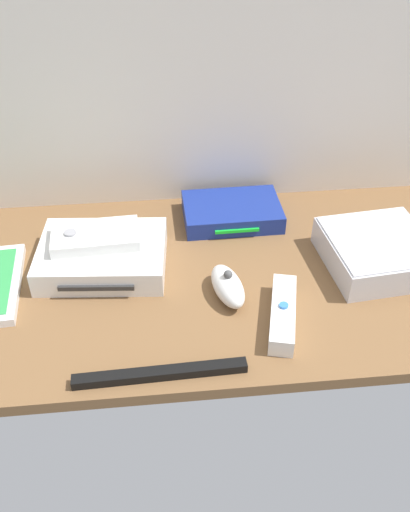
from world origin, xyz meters
TOP-DOWN VIEW (x-y plane):
  - ground_plane at (0.00, 0.00)cm, footprint 100.00×48.00cm
  - back_wall at (0.00, 24.60)cm, footprint 110.00×1.20cm
  - game_console at (-16.94, 4.10)cm, footprint 22.30×17.86cm
  - mini_computer at (29.30, 0.34)cm, footprint 18.61×18.61cm
  - network_router at (6.70, 15.70)cm, footprint 18.19×12.60cm
  - remote_wand at (10.59, -12.00)cm, footprint 7.05×15.23cm
  - remote_nunchuk at (3.06, -5.49)cm, footprint 6.38×10.70cm
  - remote_classic_pad at (-17.82, 5.27)cm, footprint 14.78×8.70cm
  - sensor_bar at (-8.28, -20.99)cm, footprint 24.04×2.53cm

SIDE VIEW (x-z plane):
  - ground_plane at x=0.00cm, z-range -2.00..0.00cm
  - sensor_bar at x=-8.28cm, z-range 0.00..1.40cm
  - remote_wand at x=10.59cm, z-range -0.19..3.21cm
  - network_router at x=6.70cm, z-range 0.00..3.40cm
  - remote_nunchuk at x=3.06cm, z-range -0.51..4.59cm
  - game_console at x=-16.94cm, z-range 0.00..4.40cm
  - mini_computer at x=29.30cm, z-range -0.01..5.29cm
  - remote_classic_pad at x=-17.82cm, z-range 4.21..6.61cm
  - back_wall at x=0.00cm, z-range 0.00..64.00cm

